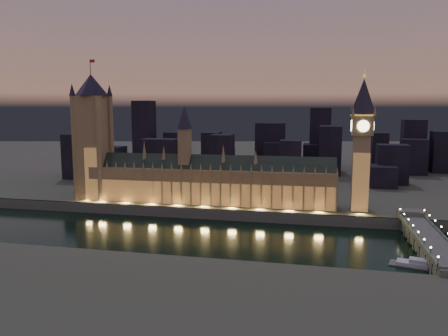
% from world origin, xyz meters
% --- Properties ---
extents(ground_plane, '(2000.00, 2000.00, 0.00)m').
position_xyz_m(ground_plane, '(0.00, 0.00, 0.00)').
color(ground_plane, black).
rests_on(ground_plane, ground).
extents(north_bank, '(2000.00, 960.00, 8.00)m').
position_xyz_m(north_bank, '(0.00, 520.00, 4.00)').
color(north_bank, '#3B4C2E').
rests_on(north_bank, ground).
extents(embankment_wall, '(2000.00, 2.50, 8.00)m').
position_xyz_m(embankment_wall, '(0.00, 41.00, 4.00)').
color(embankment_wall, '#475349').
rests_on(embankment_wall, ground).
extents(palace_of_westminster, '(202.00, 23.19, 78.00)m').
position_xyz_m(palace_of_westminster, '(-9.99, 61.75, 26.37)').
color(palace_of_westminster, '#8C784F').
rests_on(palace_of_westminster, north_bank).
extents(victoria_tower, '(31.68, 31.68, 116.47)m').
position_xyz_m(victoria_tower, '(-110.00, 61.92, 65.69)').
color(victoria_tower, '#8C784F').
rests_on(victoria_tower, north_bank).
extents(elizabeth_tower, '(18.00, 18.00, 104.49)m').
position_xyz_m(elizabeth_tower, '(108.00, 61.92, 66.16)').
color(elizabeth_tower, '#8C784F').
rests_on(elizabeth_tower, north_bank).
extents(westminster_bridge, '(16.64, 113.00, 15.90)m').
position_xyz_m(westminster_bridge, '(141.47, -3.46, 6.00)').
color(westminster_bridge, '#475349').
rests_on(westminster_bridge, ground).
extents(river_boat, '(43.22, 20.97, 4.50)m').
position_xyz_m(river_boat, '(137.24, -35.47, 1.56)').
color(river_boat, '#475349').
rests_on(river_boat, ground).
extents(city_backdrop, '(447.40, 215.63, 86.17)m').
position_xyz_m(city_backdrop, '(30.62, 247.03, 31.44)').
color(city_backdrop, black).
rests_on(city_backdrop, north_bank).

